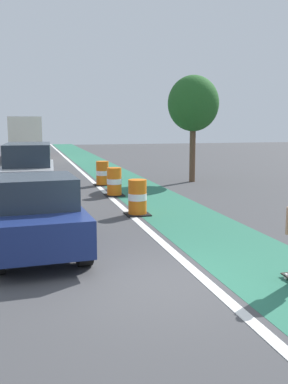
% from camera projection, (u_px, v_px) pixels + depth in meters
% --- Properties ---
extents(ground_plane, '(100.00, 100.00, 0.00)m').
position_uv_depth(ground_plane, '(155.00, 284.00, 7.76)').
color(ground_plane, '#424244').
extents(bike_lane_strip, '(2.50, 80.00, 0.01)m').
position_uv_depth(bike_lane_strip, '(132.00, 186.00, 19.83)').
color(bike_lane_strip, '#286B51').
rests_on(bike_lane_strip, ground).
extents(lane_divider_stripe, '(0.20, 80.00, 0.01)m').
position_uv_depth(lane_divider_stripe, '(99.00, 187.00, 19.45)').
color(lane_divider_stripe, silver).
rests_on(lane_divider_stripe, ground).
extents(parked_sedan_nearest, '(2.11, 4.20, 1.70)m').
position_uv_depth(parked_sedan_nearest, '(35.00, 215.00, 9.51)').
color(parked_sedan_nearest, navy).
rests_on(parked_sedan_nearest, ground).
extents(parked_suv_second, '(2.11, 4.69, 2.04)m').
position_uv_depth(parked_suv_second, '(29.00, 170.00, 16.57)').
color(parked_suv_second, '#9EA0A5').
rests_on(parked_suv_second, ground).
extents(traffic_barrel_front, '(0.73, 0.73, 1.09)m').
position_uv_depth(traffic_barrel_front, '(137.00, 198.00, 13.48)').
color(traffic_barrel_front, orange).
rests_on(traffic_barrel_front, ground).
extents(traffic_barrel_mid, '(0.73, 0.73, 1.09)m').
position_uv_depth(traffic_barrel_mid, '(114.00, 182.00, 17.03)').
color(traffic_barrel_mid, orange).
rests_on(traffic_barrel_mid, ground).
extents(traffic_barrel_back, '(0.73, 0.73, 1.09)m').
position_uv_depth(traffic_barrel_back, '(102.00, 174.00, 19.87)').
color(traffic_barrel_back, orange).
rests_on(traffic_barrel_back, ground).
extents(delivery_truck_down_block, '(2.49, 7.65, 3.23)m').
position_uv_depth(delivery_truck_down_block, '(24.00, 135.00, 34.01)').
color(delivery_truck_down_block, silver).
rests_on(delivery_truck_down_block, ground).
extents(street_tree_sidewalk, '(2.40, 2.40, 5.00)m').
position_uv_depth(street_tree_sidewalk, '(193.00, 104.00, 20.63)').
color(street_tree_sidewalk, brown).
rests_on(street_tree_sidewalk, ground).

